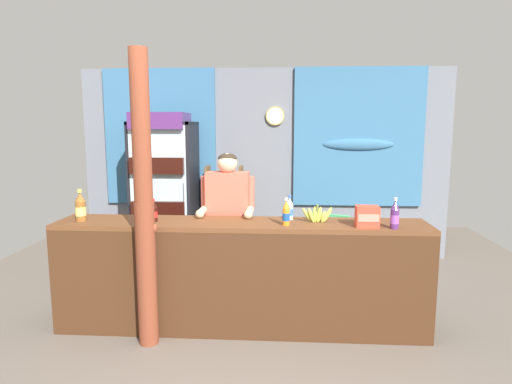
{
  "coord_description": "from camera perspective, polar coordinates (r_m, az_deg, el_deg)",
  "views": [
    {
      "loc": [
        0.28,
        -3.21,
        1.81
      ],
      "look_at": [
        0.02,
        0.79,
        1.2
      ],
      "focal_mm": 30.68,
      "sensor_mm": 36.0,
      "label": 1
    }
  ],
  "objects": [
    {
      "name": "soda_bottle_water",
      "position": [
        3.93,
        4.41,
        -2.24
      ],
      "size": [
        0.06,
        0.06,
        0.22
      ],
      "color": "silver",
      "rests_on": "stall_counter"
    },
    {
      "name": "shopkeeper",
      "position": [
        4.24,
        -3.71,
        -2.7
      ],
      "size": [
        0.52,
        0.42,
        1.55
      ],
      "color": "#28282D",
      "rests_on": "ground"
    },
    {
      "name": "timber_post",
      "position": [
        3.63,
        -14.38,
        -2.1
      ],
      "size": [
        0.18,
        0.16,
        2.4
      ],
      "color": "brown",
      "rests_on": "ground"
    },
    {
      "name": "snack_box_crackers",
      "position": [
        3.75,
        14.29,
        -3.11
      ],
      "size": [
        0.19,
        0.14,
        0.18
      ],
      "color": "#E5422D",
      "rests_on": "stall_counter"
    },
    {
      "name": "plastic_lawn_chair",
      "position": [
        5.01,
        10.12,
        -6.73
      ],
      "size": [
        0.58,
        0.58,
        0.86
      ],
      "color": "#4CC675",
      "rests_on": "ground"
    },
    {
      "name": "back_wall_curtained",
      "position": [
        6.03,
        1.04,
        4.18
      ],
      "size": [
        4.99,
        0.22,
        2.57
      ],
      "color": "slate",
      "rests_on": "ground"
    },
    {
      "name": "bottle_shelf_rack",
      "position": [
        5.82,
        -4.1,
        -2.64
      ],
      "size": [
        0.48,
        0.28,
        1.29
      ],
      "color": "brown",
      "rests_on": "ground"
    },
    {
      "name": "stall_counter",
      "position": [
        3.83,
        -2.13,
        -9.87
      ],
      "size": [
        3.25,
        0.5,
        0.98
      ],
      "color": "brown",
      "rests_on": "ground"
    },
    {
      "name": "banana_bunch",
      "position": [
        3.85,
        7.99,
        -2.98
      ],
      "size": [
        0.28,
        0.06,
        0.16
      ],
      "color": "#B7C647",
      "rests_on": "stall_counter"
    },
    {
      "name": "drink_fridge",
      "position": [
        5.72,
        -11.86,
        1.19
      ],
      "size": [
        0.78,
        0.71,
        1.97
      ],
      "color": "black",
      "rests_on": "ground"
    },
    {
      "name": "soda_bottle_iced_tea",
      "position": [
        4.15,
        -21.91,
        -1.9
      ],
      "size": [
        0.09,
        0.09,
        0.28
      ],
      "color": "brown",
      "rests_on": "stall_counter"
    },
    {
      "name": "soda_bottle_cola",
      "position": [
        3.95,
        -13.22,
        -2.53
      ],
      "size": [
        0.07,
        0.07,
        0.2
      ],
      "color": "black",
      "rests_on": "stall_counter"
    },
    {
      "name": "soda_bottle_orange_soda",
      "position": [
        3.69,
        3.95,
        -2.84
      ],
      "size": [
        0.06,
        0.06,
        0.24
      ],
      "color": "orange",
      "rests_on": "stall_counter"
    },
    {
      "name": "soda_bottle_grape_soda",
      "position": [
        3.74,
        17.63,
        -2.95
      ],
      "size": [
        0.07,
        0.07,
        0.26
      ],
      "color": "#56286B",
      "rests_on": "stall_counter"
    },
    {
      "name": "ground_plane",
      "position": [
        4.69,
        0.0,
        -14.08
      ],
      "size": [
        7.15,
        7.15,
        0.0
      ],
      "primitive_type": "plane",
      "color": "#665B51"
    }
  ]
}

